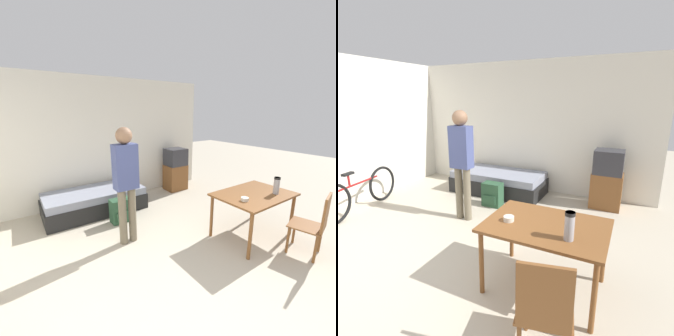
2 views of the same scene
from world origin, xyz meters
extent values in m
plane|color=#B2A893|center=(0.00, 0.00, 0.00)|extent=(20.00, 20.00, 0.00)
cube|color=silver|center=(0.00, 3.73, 1.35)|extent=(5.71, 0.06, 2.70)
cube|color=black|center=(-0.17, 3.17, 0.16)|extent=(1.93, 0.91, 0.32)
cube|color=gray|center=(-0.17, 3.17, 0.39)|extent=(1.87, 0.88, 0.14)
cube|color=brown|center=(1.97, 3.32, 0.32)|extent=(0.53, 0.41, 0.65)
cube|color=#2D2D33|center=(1.97, 3.32, 0.86)|extent=(0.49, 0.43, 0.43)
cube|color=black|center=(1.97, 3.12, 0.86)|extent=(0.40, 0.01, 0.33)
cube|color=brown|center=(1.63, 0.80, 0.72)|extent=(1.21, 0.84, 0.03)
cylinder|color=brown|center=(1.08, 0.44, 0.35)|extent=(0.05, 0.05, 0.71)
cylinder|color=brown|center=(2.17, 0.44, 0.35)|extent=(0.05, 0.05, 0.71)
cylinder|color=brown|center=(1.08, 1.16, 0.35)|extent=(0.05, 0.05, 0.71)
cylinder|color=brown|center=(2.17, 1.16, 0.35)|extent=(0.05, 0.05, 0.71)
cube|color=brown|center=(1.87, 0.09, 0.42)|extent=(0.50, 0.50, 0.02)
cube|color=brown|center=(1.91, -0.10, 0.68)|extent=(0.38, 0.12, 0.49)
cylinder|color=brown|center=(1.99, 0.29, 0.21)|extent=(0.04, 0.04, 0.41)
cylinder|color=brown|center=(1.66, 0.21, 0.21)|extent=(0.04, 0.04, 0.41)
cylinder|color=brown|center=(2.07, -0.04, 0.21)|extent=(0.04, 0.04, 0.41)
cylinder|color=brown|center=(1.74, -0.12, 0.21)|extent=(0.04, 0.04, 0.41)
cylinder|color=#6B604C|center=(-0.17, 1.79, 0.44)|extent=(0.12, 0.12, 0.88)
cylinder|color=#6B604C|center=(-0.01, 1.79, 0.44)|extent=(0.12, 0.12, 0.88)
cube|color=#424C7F|center=(-0.09, 1.79, 1.21)|extent=(0.34, 0.20, 0.66)
sphere|color=#846047|center=(-0.09, 1.79, 1.66)|extent=(0.24, 0.24, 0.24)
cylinder|color=#99999E|center=(1.90, 0.60, 0.87)|extent=(0.09, 0.09, 0.27)
cylinder|color=black|center=(1.90, 0.60, 0.99)|extent=(0.09, 0.09, 0.03)
cylinder|color=beige|center=(1.26, 0.70, 0.76)|extent=(0.11, 0.11, 0.05)
cube|color=#284C33|center=(0.07, 2.47, 0.22)|extent=(0.36, 0.22, 0.45)
cube|color=#284C33|center=(0.07, 2.35, 0.16)|extent=(0.25, 0.03, 0.16)
camera|label=1|loc=(-1.38, -1.15, 2.01)|focal=24.00mm
camera|label=2|loc=(2.33, -1.52, 1.97)|focal=28.00mm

